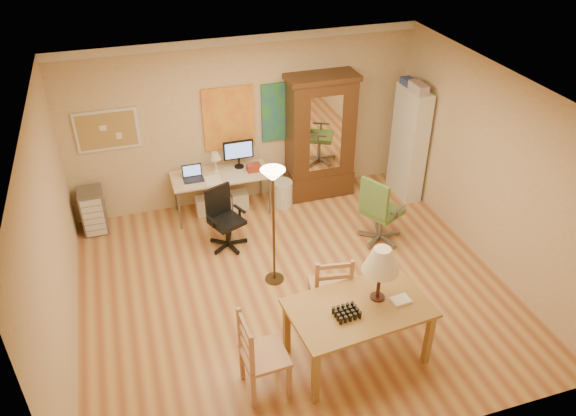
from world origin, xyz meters
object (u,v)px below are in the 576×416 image
object	(u,v)px
computer_desk	(223,188)
office_chair_black	(226,231)
dining_table	(367,293)
armoire	(320,144)
office_chair_green	(379,224)
bookshelf	(409,143)

from	to	relation	value
computer_desk	office_chair_black	world-z (taller)	computer_desk
dining_table	office_chair_black	size ratio (longest dim) A/B	1.73
armoire	computer_desk	bearing A→B (deg)	-177.08
dining_table	office_chair_green	bearing A→B (deg)	59.96
armoire	bookshelf	bearing A→B (deg)	-17.80
dining_table	bookshelf	size ratio (longest dim) A/B	0.87
computer_desk	dining_table	bearing A→B (deg)	-75.91
computer_desk	armoire	xyz separation A→B (m)	(1.65, 0.08, 0.48)
computer_desk	office_chair_black	distance (m)	0.96
office_chair_green	bookshelf	world-z (taller)	bookshelf
office_chair_black	armoire	world-z (taller)	armoire
dining_table	office_chair_green	xyz separation A→B (m)	(1.14, 1.98, -0.62)
dining_table	office_chair_black	distance (m)	2.82
office_chair_black	office_chair_green	size ratio (longest dim) A/B	0.86
computer_desk	office_chair_green	bearing A→B (deg)	-36.53
computer_desk	armoire	bearing A→B (deg)	2.92
bookshelf	office_chair_black	bearing A→B (deg)	-169.73
dining_table	bookshelf	xyz separation A→B (m)	(2.15, 3.12, 0.01)
computer_desk	armoire	distance (m)	1.72
dining_table	computer_desk	size ratio (longest dim) A/B	1.06
dining_table	office_chair_green	size ratio (longest dim) A/B	1.49
computer_desk	office_chair_green	xyz separation A→B (m)	(2.02, -1.49, -0.13)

